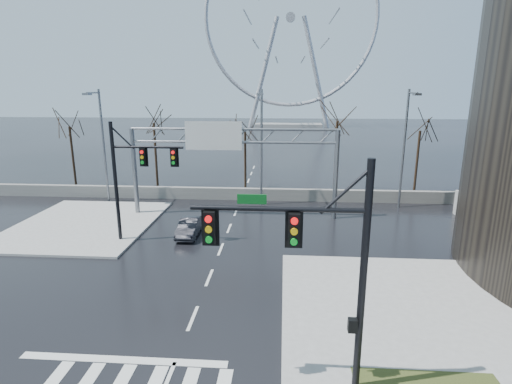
# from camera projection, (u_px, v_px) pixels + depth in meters

# --- Properties ---
(ground) EXTENTS (260.00, 260.00, 0.00)m
(ground) POSITION_uv_depth(u_px,v_px,m) (193.00, 318.00, 17.88)
(ground) COLOR black
(ground) RESTS_ON ground
(sidewalk_right_ext) EXTENTS (12.00, 10.00, 0.15)m
(sidewalk_right_ext) POSITION_uv_depth(u_px,v_px,m) (408.00, 302.00, 19.11)
(sidewalk_right_ext) COLOR gray
(sidewalk_right_ext) RESTS_ON ground
(sidewalk_far) EXTENTS (10.00, 12.00, 0.15)m
(sidewalk_far) POSITION_uv_depth(u_px,v_px,m) (85.00, 224.00, 30.21)
(sidewalk_far) COLOR gray
(sidewalk_far) RESTS_ON ground
(barrier_wall) EXTENTS (52.00, 0.50, 1.10)m
(barrier_wall) POSITION_uv_depth(u_px,v_px,m) (241.00, 194.00, 37.07)
(barrier_wall) COLOR slate
(barrier_wall) RESTS_ON ground
(signal_mast_near) EXTENTS (5.52, 0.41, 8.00)m
(signal_mast_near) POSITION_uv_depth(u_px,v_px,m) (320.00, 257.00, 12.42)
(signal_mast_near) COLOR black
(signal_mast_near) RESTS_ON ground
(signal_mast_far) EXTENTS (4.72, 0.41, 8.00)m
(signal_mast_far) POSITION_uv_depth(u_px,v_px,m) (131.00, 171.00, 25.74)
(signal_mast_far) COLOR black
(signal_mast_far) RESTS_ON ground
(sign_gantry) EXTENTS (16.36, 0.40, 7.60)m
(sign_gantry) POSITION_uv_depth(u_px,v_px,m) (228.00, 153.00, 31.07)
(sign_gantry) COLOR slate
(sign_gantry) RESTS_ON ground
(streetlight_left) EXTENTS (0.50, 2.55, 10.00)m
(streetlight_left) POSITION_uv_depth(u_px,v_px,m) (101.00, 138.00, 34.79)
(streetlight_left) COLOR slate
(streetlight_left) RESTS_ON ground
(streetlight_mid) EXTENTS (0.50, 2.55, 10.00)m
(streetlight_mid) POSITION_uv_depth(u_px,v_px,m) (261.00, 139.00, 33.83)
(streetlight_mid) COLOR slate
(streetlight_mid) RESTS_ON ground
(streetlight_right) EXTENTS (0.50, 2.55, 10.00)m
(streetlight_right) POSITION_uv_depth(u_px,v_px,m) (406.00, 140.00, 33.01)
(streetlight_right) COLOR slate
(streetlight_right) RESTS_ON ground
(tree_far_left) EXTENTS (3.50, 3.50, 7.00)m
(tree_far_left) POSITION_uv_depth(u_px,v_px,m) (70.00, 134.00, 40.92)
(tree_far_left) COLOR black
(tree_far_left) RESTS_ON ground
(tree_left) EXTENTS (3.75, 3.75, 7.50)m
(tree_left) POSITION_uv_depth(u_px,v_px,m) (154.00, 131.00, 39.72)
(tree_left) COLOR black
(tree_left) RESTS_ON ground
(tree_center) EXTENTS (3.25, 3.25, 6.50)m
(tree_center) POSITION_uv_depth(u_px,v_px,m) (245.00, 138.00, 40.27)
(tree_center) COLOR black
(tree_center) RESTS_ON ground
(tree_right) EXTENTS (3.90, 3.90, 7.80)m
(tree_right) POSITION_uv_depth(u_px,v_px,m) (337.00, 130.00, 38.42)
(tree_right) COLOR black
(tree_right) RESTS_ON ground
(tree_far_right) EXTENTS (3.40, 3.40, 6.80)m
(tree_far_right) POSITION_uv_depth(u_px,v_px,m) (419.00, 138.00, 38.56)
(tree_far_right) COLOR black
(tree_far_right) RESTS_ON ground
(ferris_wheel) EXTENTS (45.00, 6.00, 50.91)m
(ferris_wheel) POSITION_uv_depth(u_px,v_px,m) (290.00, 25.00, 102.83)
(ferris_wheel) COLOR gray
(ferris_wheel) RESTS_ON ground
(car) EXTENTS (1.30, 3.70, 1.22)m
(car) POSITION_uv_depth(u_px,v_px,m) (189.00, 227.00, 27.93)
(car) COLOR black
(car) RESTS_ON ground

